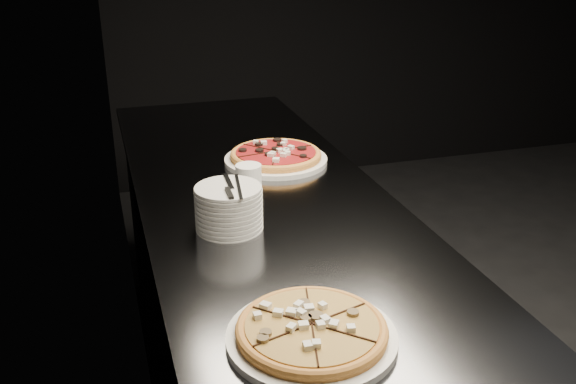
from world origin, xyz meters
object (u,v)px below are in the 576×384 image
object	(u,v)px
counter	(271,334)
plate_stack	(229,208)
ramekin	(249,175)
pizza_mushroom	(312,332)
pizza_tomato	(276,156)
cutlery	(232,188)

from	to	relation	value
counter	plate_stack	world-z (taller)	plate_stack
counter	ramekin	world-z (taller)	ramekin
pizza_mushroom	plate_stack	size ratio (longest dim) A/B	2.09
ramekin	pizza_tomato	bearing A→B (deg)	52.78
cutlery	plate_stack	bearing A→B (deg)	120.18
pizza_tomato	cutlery	size ratio (longest dim) A/B	1.93
ramekin	plate_stack	bearing A→B (deg)	-113.72
plate_stack	cutlery	xyz separation A→B (m)	(0.01, -0.01, 0.06)
plate_stack	ramekin	bearing A→B (deg)	66.28
cutlery	ramekin	distance (m)	0.32
pizza_tomato	cutlery	world-z (taller)	cutlery
pizza_tomato	ramekin	distance (m)	0.24
pizza_mushroom	pizza_tomato	size ratio (longest dim) A/B	1.03
pizza_mushroom	plate_stack	world-z (taller)	plate_stack
counter	ramekin	distance (m)	0.52
pizza_tomato	ramekin	size ratio (longest dim) A/B	4.48
pizza_mushroom	cutlery	world-z (taller)	cutlery
ramekin	counter	bearing A→B (deg)	-80.31
pizza_tomato	plate_stack	size ratio (longest dim) A/B	2.03
pizza_tomato	cutlery	xyz separation A→B (m)	(-0.26, -0.48, 0.10)
pizza_mushroom	cutlery	distance (m)	0.54
counter	plate_stack	distance (m)	0.55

